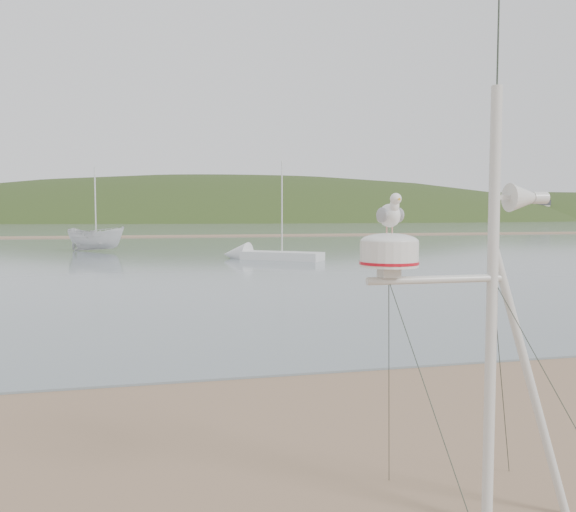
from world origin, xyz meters
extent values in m
plane|color=#82644B|center=(0.00, 0.00, 0.00)|extent=(560.00, 560.00, 0.00)
cube|color=slate|center=(0.00, 132.00, 0.02)|extent=(560.00, 256.00, 0.04)
cube|color=#82644B|center=(0.00, 70.00, 0.07)|extent=(560.00, 7.00, 0.07)
ellipsoid|color=#243515|center=(40.00, 235.00, -22.00)|extent=(400.00, 180.00, 80.00)
ellipsoid|color=#243515|center=(180.00, 235.00, -15.40)|extent=(300.00, 135.00, 56.00)
cube|color=silver|center=(-36.00, 196.00, 4.00)|extent=(8.40, 6.30, 8.00)
cube|color=silver|center=(-10.00, 196.00, 4.00)|extent=(8.40, 6.30, 8.00)
cube|color=silver|center=(16.00, 196.00, 4.00)|extent=(8.40, 6.30, 8.00)
cube|color=silver|center=(42.00, 196.00, 4.00)|extent=(8.40, 6.30, 8.00)
cube|color=silver|center=(68.00, 196.00, 4.00)|extent=(8.40, 6.30, 8.00)
cube|color=silver|center=(94.00, 196.00, 4.00)|extent=(8.40, 6.30, 8.00)
cube|color=silver|center=(120.00, 196.00, 4.00)|extent=(8.40, 6.30, 8.00)
cube|color=silver|center=(146.00, 196.00, 4.00)|extent=(8.40, 6.30, 8.00)
cylinder|color=silver|center=(3.07, -1.45, 2.00)|extent=(0.10, 0.10, 4.00)
cylinder|color=silver|center=(3.50, -1.45, 1.30)|extent=(0.93, 0.08, 2.62)
cylinder|color=silver|center=(2.52, -1.45, 2.30)|extent=(1.30, 0.07, 0.07)
cylinder|color=#2D382D|center=(3.07, -1.45, 4.40)|extent=(0.02, 0.02, 0.90)
cube|color=silver|center=(2.07, -1.45, 2.37)|extent=(0.16, 0.16, 0.09)
cylinder|color=silver|center=(2.07, -1.45, 2.53)|extent=(0.50, 0.50, 0.22)
cylinder|color=red|center=(2.07, -1.45, 2.45)|extent=(0.51, 0.51, 0.02)
ellipsoid|color=silver|center=(2.07, -1.45, 2.64)|extent=(0.50, 0.50, 0.14)
cone|color=silver|center=(3.35, -1.45, 3.02)|extent=(0.26, 0.26, 0.26)
cylinder|color=silver|center=(3.53, -1.45, 3.02)|extent=(0.14, 0.11, 0.11)
cube|color=silver|center=(3.17, -1.45, 3.02)|extent=(0.20, 0.04, 0.04)
cylinder|color=tan|center=(2.05, -1.45, 2.74)|extent=(0.01, 0.01, 0.07)
cylinder|color=tan|center=(2.10, -1.45, 2.74)|extent=(0.01, 0.01, 0.07)
ellipsoid|color=white|center=(2.07, -1.45, 2.86)|extent=(0.17, 0.27, 0.20)
ellipsoid|color=#95979C|center=(2.00, -1.46, 2.86)|extent=(0.05, 0.22, 0.13)
ellipsoid|color=#95979C|center=(2.15, -1.46, 2.86)|extent=(0.05, 0.22, 0.13)
cone|color=white|center=(2.07, -1.31, 2.84)|extent=(0.09, 0.08, 0.09)
ellipsoid|color=white|center=(2.07, -1.55, 2.94)|extent=(0.08, 0.08, 0.12)
sphere|color=white|center=(2.07, -1.57, 3.00)|extent=(0.10, 0.10, 0.10)
cone|color=gold|center=(2.07, -1.62, 2.99)|extent=(0.02, 0.05, 0.02)
imported|color=silver|center=(-3.20, 41.62, 2.47)|extent=(2.55, 2.54, 4.86)
cube|color=silver|center=(8.43, 29.82, 0.29)|extent=(4.96, 4.33, 0.50)
cone|color=silver|center=(5.88, 31.77, 0.29)|extent=(2.37, 2.34, 1.61)
cylinder|color=silver|center=(8.43, 29.82, 3.30)|extent=(0.08, 0.08, 5.52)
camera|label=1|loc=(0.00, -6.30, 2.88)|focal=38.00mm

